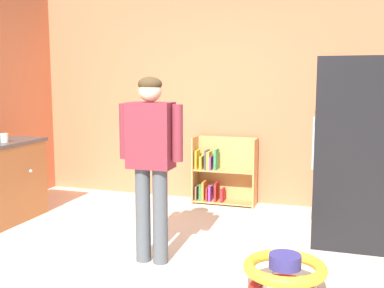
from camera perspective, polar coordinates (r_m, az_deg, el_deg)
name	(u,v)px	position (r m, az deg, el deg)	size (l,w,h in m)	color
ground_plane	(161,266)	(4.13, -3.75, -14.58)	(12.00, 12.00, 0.00)	beige
back_wall	(227,97)	(6.04, 4.34, 5.72)	(5.20, 0.06, 2.70)	#C46E48
refrigerator	(354,152)	(4.72, 19.09, -0.90)	(0.73, 0.68, 1.78)	black
bookshelf	(221,175)	(5.99, 3.50, -3.73)	(0.80, 0.28, 0.85)	tan
standing_person	(151,153)	(3.97, -5.03, -1.13)	(0.57, 0.22, 1.60)	#4B5259
baby_walker	(285,276)	(3.60, 11.21, -15.47)	(0.60, 0.60, 0.32)	red
banana_bunch	(2,136)	(5.79, -22.08, 0.88)	(0.15, 0.16, 0.04)	yellow
white_cup	(4,138)	(5.46, -21.89, 0.71)	(0.08, 0.08, 0.10)	white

